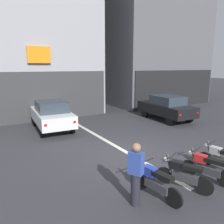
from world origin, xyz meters
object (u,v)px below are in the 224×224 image
Objects in this scene: motorcycle_silver_row_right_mid at (221,159)px; car_red_down_street at (65,98)px; person_by_motorcycles at (136,174)px; car_white_crossing_near at (52,114)px; motorcycle_red_row_centre at (206,167)px; motorcycle_blue_row_leftmost at (155,182)px; car_black_parked_kerbside at (166,107)px; motorcycle_black_row_left_mid at (183,174)px.

car_red_down_street is at bearing 92.36° from motorcycle_silver_row_right_mid.
person_by_motorcycles is (-3.02, -13.84, -0.03)m from car_red_down_street.
motorcycle_red_row_centre is (2.42, -8.23, -0.43)m from car_white_crossing_near.
motorcycle_blue_row_leftmost is (-2.36, -13.85, -0.43)m from car_red_down_street.
car_black_parked_kerbside reaches higher than motorcycle_red_row_centre.
car_red_down_street is 14.01m from motorcycle_red_row_centre.
car_white_crossing_near is 1.01× the size of car_red_down_street.
car_white_crossing_near is at bearing 106.35° from motorcycle_red_row_centre.
car_black_parked_kerbside is (7.19, -1.63, 0.00)m from car_white_crossing_near.
car_red_down_street is at bearing 77.68° from person_by_motorcycles.
motorcycle_red_row_centre is at bearing -125.89° from car_black_parked_kerbside.
car_red_down_street is at bearing 88.33° from motorcycle_red_row_centre.
car_red_down_street reaches higher than motorcycle_blue_row_leftmost.
motorcycle_blue_row_leftmost is at bearing 175.75° from motorcycle_red_row_centre.
car_red_down_street is 2.53× the size of motorcycle_blue_row_leftmost.
motorcycle_blue_row_leftmost is 0.99× the size of person_by_motorcycles.
car_red_down_street is (-4.37, 7.40, 0.00)m from car_black_parked_kerbside.
motorcycle_black_row_left_mid is at bearing -95.68° from car_red_down_street.
motorcycle_black_row_left_mid is at bearing -176.97° from motorcycle_silver_row_right_mid.
person_by_motorcycles is at bearing 176.50° from motorcycle_black_row_left_mid.
motorcycle_red_row_centre is at bearing -170.71° from motorcycle_silver_row_right_mid.
car_red_down_street is at bearing 80.33° from motorcycle_blue_row_leftmost.
car_red_down_street is 14.06m from motorcycle_blue_row_leftmost.
motorcycle_blue_row_leftmost is at bearing -86.72° from car_white_crossing_near.
car_red_down_street reaches higher than motorcycle_silver_row_right_mid.
motorcycle_black_row_left_mid is (1.44, -8.18, -0.43)m from car_white_crossing_near.
car_black_parked_kerbside reaches higher than motorcycle_black_row_left_mid.
motorcycle_red_row_centre is at bearing -3.43° from person_by_motorcycles.
person_by_motorcycles is at bearing -179.94° from motorcycle_silver_row_right_mid.
person_by_motorcycles is (-3.59, -0.00, 0.40)m from motorcycle_silver_row_right_mid.
car_red_down_street is 2.59× the size of motorcycle_red_row_centre.
motorcycle_silver_row_right_mid is (-3.80, -6.44, -0.43)m from car_black_parked_kerbside.
car_white_crossing_near is 2.55× the size of motorcycle_silver_row_right_mid.
car_black_parked_kerbside is 1.00× the size of car_red_down_street.
car_white_crossing_near is at bearing 88.60° from person_by_motorcycles.
car_white_crossing_near is 2.74× the size of motorcycle_black_row_left_mid.
car_black_parked_kerbside is 8.72m from motorcycle_black_row_left_mid.
motorcycle_blue_row_leftmost is 1.03× the size of motorcycle_red_row_centre.
person_by_motorcycles reaches higher than motorcycle_black_row_left_mid.
car_white_crossing_near is 6.42m from car_red_down_street.
car_white_crossing_near is at bearing 99.97° from motorcycle_black_row_left_mid.
car_black_parked_kerbside is at bearing -59.44° from car_red_down_street.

